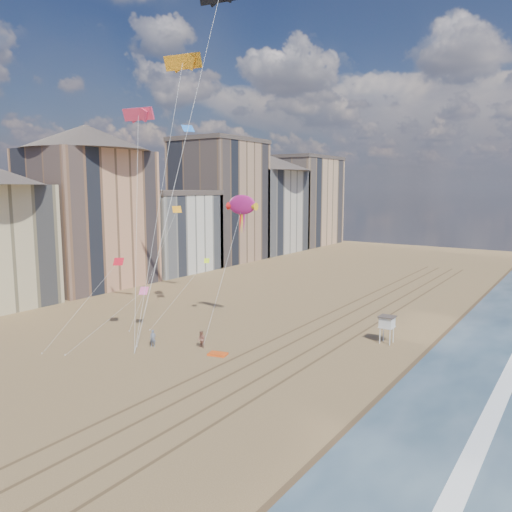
{
  "coord_description": "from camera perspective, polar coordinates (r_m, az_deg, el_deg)",
  "views": [
    {
      "loc": [
        28.58,
        -22.71,
        17.64
      ],
      "look_at": [
        -4.37,
        26.0,
        9.5
      ],
      "focal_mm": 35.0,
      "sensor_mm": 36.0,
      "label": 1
    }
  ],
  "objects": [
    {
      "name": "grounded_kite",
      "position": [
        53.92,
        -4.4,
        -11.11
      ],
      "size": [
        2.18,
        1.67,
        0.22
      ],
      "primitive_type": "cube",
      "rotation": [
        0.0,
        0.0,
        0.25
      ],
      "color": "#F35014",
      "rests_on": "ground"
    },
    {
      "name": "kite_flyer_a",
      "position": [
        57.25,
        -11.71,
        -9.21
      ],
      "size": [
        0.84,
        0.73,
        1.95
      ],
      "primitive_type": "imported",
      "rotation": [
        0.0,
        0.0,
        0.45
      ],
      "color": "slate",
      "rests_on": "ground"
    },
    {
      "name": "show_kite",
      "position": [
        61.03,
        -1.62,
        5.83
      ],
      "size": [
        4.25,
        4.76,
        17.94
      ],
      "color": "#9E1866",
      "rests_on": "ground"
    },
    {
      "name": "wet_sand",
      "position": [
        65.84,
        24.68,
        -8.4
      ],
      "size": [
        260.0,
        260.0,
        0.0
      ],
      "primitive_type": "plane",
      "color": "#42301E",
      "rests_on": "ground"
    },
    {
      "name": "small_kites",
      "position": [
        63.42,
        -10.28,
        4.66
      ],
      "size": [
        7.29,
        14.23,
        20.56
      ],
      "color": "#D3FC1A",
      "rests_on": "ground"
    },
    {
      "name": "lifeguard_stand",
      "position": [
        58.94,
        14.75,
        -7.34
      ],
      "size": [
        1.74,
        1.74,
        3.15
      ],
      "color": "silver",
      "rests_on": "ground"
    },
    {
      "name": "ground",
      "position": [
        40.54,
        -16.52,
        -18.25
      ],
      "size": [
        260.0,
        260.0,
        0.0
      ],
      "primitive_type": "plane",
      "color": "brown",
      "rests_on": "ground"
    },
    {
      "name": "tracks",
      "position": [
        61.37,
        7.56,
        -8.89
      ],
      "size": [
        7.68,
        120.0,
        0.01
      ],
      "color": "brown",
      "rests_on": "ground"
    },
    {
      "name": "kite_flyer_b",
      "position": [
        56.13,
        -6.26,
        -9.48
      ],
      "size": [
        0.98,
        0.81,
        1.88
      ],
      "primitive_type": "imported",
      "rotation": [
        0.0,
        0.0,
        -0.11
      ],
      "color": "#975D4D",
      "rests_on": "ground"
    },
    {
      "name": "buildings",
      "position": [
        115.48,
        -6.03,
        5.81
      ],
      "size": [
        34.72,
        131.35,
        29.0
      ],
      "color": "#C6B284",
      "rests_on": "ground"
    },
    {
      "name": "parafoils",
      "position": [
        64.68,
        -8.02,
        22.32
      ],
      "size": [
        13.3,
        8.78,
        14.64
      ],
      "color": "black",
      "rests_on": "ground"
    }
  ]
}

